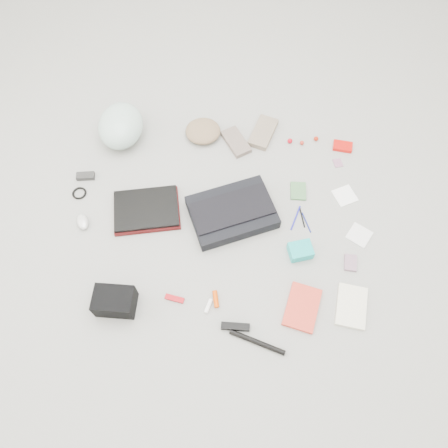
{
  "coord_description": "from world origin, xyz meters",
  "views": [
    {
      "loc": [
        0.0,
        -1.01,
        1.99
      ],
      "look_at": [
        0.0,
        0.0,
        0.05
      ],
      "focal_mm": 35.0,
      "sensor_mm": 36.0,
      "label": 1
    }
  ],
  "objects_px": {
    "bike_helmet": "(121,126)",
    "book_red": "(302,307)",
    "laptop": "(146,209)",
    "camera_bag": "(115,301)",
    "messenger_bag": "(232,212)",
    "accordion_wallet": "(300,251)"
  },
  "relations": [
    {
      "from": "bike_helmet",
      "to": "book_red",
      "type": "bearing_deg",
      "value": -43.62
    },
    {
      "from": "bike_helmet",
      "to": "camera_bag",
      "type": "bearing_deg",
      "value": -82.16
    },
    {
      "from": "laptop",
      "to": "bike_helmet",
      "type": "height_order",
      "value": "bike_helmet"
    },
    {
      "from": "laptop",
      "to": "bike_helmet",
      "type": "relative_size",
      "value": 1.06
    },
    {
      "from": "bike_helmet",
      "to": "camera_bag",
      "type": "height_order",
      "value": "bike_helmet"
    },
    {
      "from": "bike_helmet",
      "to": "camera_bag",
      "type": "xyz_separation_m",
      "value": [
        0.08,
        -1.0,
        -0.03
      ]
    },
    {
      "from": "laptop",
      "to": "accordion_wallet",
      "type": "height_order",
      "value": "accordion_wallet"
    },
    {
      "from": "laptop",
      "to": "bike_helmet",
      "type": "xyz_separation_m",
      "value": [
        -0.18,
        0.5,
        0.06
      ]
    },
    {
      "from": "messenger_bag",
      "to": "book_red",
      "type": "height_order",
      "value": "messenger_bag"
    },
    {
      "from": "bike_helmet",
      "to": "accordion_wallet",
      "type": "xyz_separation_m",
      "value": [
        0.95,
        -0.73,
        -0.06
      ]
    },
    {
      "from": "messenger_bag",
      "to": "camera_bag",
      "type": "bearing_deg",
      "value": -157.35
    },
    {
      "from": "messenger_bag",
      "to": "book_red",
      "type": "distance_m",
      "value": 0.59
    },
    {
      "from": "messenger_bag",
      "to": "accordion_wallet",
      "type": "relative_size",
      "value": 3.72
    },
    {
      "from": "laptop",
      "to": "book_red",
      "type": "xyz_separation_m",
      "value": [
        0.77,
        -0.51,
        -0.02
      ]
    },
    {
      "from": "book_red",
      "to": "bike_helmet",
      "type": "bearing_deg",
      "value": 150.92
    },
    {
      "from": "messenger_bag",
      "to": "bike_helmet",
      "type": "height_order",
      "value": "bike_helmet"
    },
    {
      "from": "bike_helmet",
      "to": "book_red",
      "type": "relative_size",
      "value": 1.42
    },
    {
      "from": "camera_bag",
      "to": "book_red",
      "type": "bearing_deg",
      "value": 3.48
    },
    {
      "from": "laptop",
      "to": "book_red",
      "type": "height_order",
      "value": "laptop"
    },
    {
      "from": "bike_helmet",
      "to": "camera_bag",
      "type": "distance_m",
      "value": 1.0
    },
    {
      "from": "book_red",
      "to": "accordion_wallet",
      "type": "height_order",
      "value": "accordion_wallet"
    },
    {
      "from": "laptop",
      "to": "bike_helmet",
      "type": "distance_m",
      "value": 0.53
    }
  ]
}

